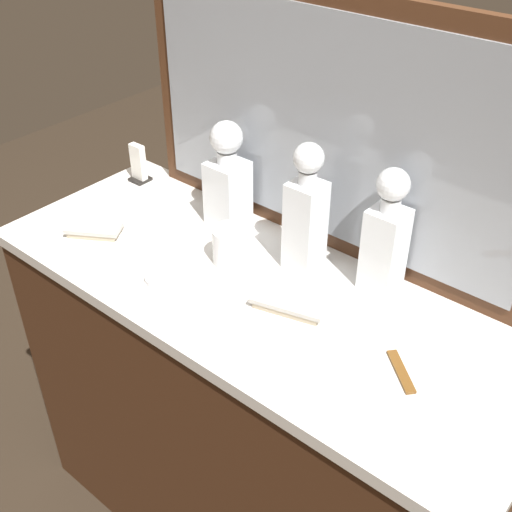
% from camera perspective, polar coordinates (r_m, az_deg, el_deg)
% --- Properties ---
extents(dresser, '(1.30, 0.52, 0.93)m').
position_cam_1_polar(dresser, '(1.76, 0.00, -14.68)').
color(dresser, '#472816').
rests_on(dresser, ground_plane).
extents(dresser_mirror, '(1.04, 0.03, 0.59)m').
position_cam_1_polar(dresser_mirror, '(1.45, 6.23, 11.18)').
color(dresser_mirror, '#472816').
rests_on(dresser_mirror, dresser).
extents(crystal_decanter_front, '(0.09, 0.09, 0.27)m').
position_cam_1_polar(crystal_decanter_front, '(1.61, -2.52, 6.42)').
color(crystal_decanter_front, white).
rests_on(crystal_decanter_front, dresser).
extents(crystal_decanter_right, '(0.07, 0.07, 0.31)m').
position_cam_1_polar(crystal_decanter_right, '(1.43, 4.39, 3.23)').
color(crystal_decanter_right, white).
rests_on(crystal_decanter_right, dresser).
extents(crystal_decanter_left, '(0.08, 0.08, 0.29)m').
position_cam_1_polar(crystal_decanter_left, '(1.40, 11.34, 1.25)').
color(crystal_decanter_left, white).
rests_on(crystal_decanter_left, dresser).
extents(crystal_tumbler_left, '(0.08, 0.08, 0.09)m').
position_cam_1_polar(crystal_tumbler_left, '(1.49, -2.29, 0.78)').
color(crystal_tumbler_left, white).
rests_on(crystal_tumbler_left, dresser).
extents(silver_brush_center, '(0.17, 0.09, 0.02)m').
position_cam_1_polar(silver_brush_center, '(1.36, 2.83, -4.43)').
color(silver_brush_center, '#B7A88C').
rests_on(silver_brush_center, dresser).
extents(silver_brush_right, '(0.15, 0.13, 0.02)m').
position_cam_1_polar(silver_brush_right, '(1.65, -14.09, 2.26)').
color(silver_brush_right, '#B7A88C').
rests_on(silver_brush_right, dresser).
extents(porcelain_dish, '(0.07, 0.07, 0.01)m').
position_cam_1_polar(porcelain_dish, '(1.47, -8.35, -1.89)').
color(porcelain_dish, silver).
rests_on(porcelain_dish, dresser).
extents(tortoiseshell_comb, '(0.10, 0.09, 0.01)m').
position_cam_1_polar(tortoiseshell_comb, '(1.26, 12.68, -9.90)').
color(tortoiseshell_comb, brown).
rests_on(tortoiseshell_comb, dresser).
extents(napkin_holder, '(0.05, 0.05, 0.11)m').
position_cam_1_polar(napkin_holder, '(1.85, -10.32, 7.84)').
color(napkin_holder, black).
rests_on(napkin_holder, dresser).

